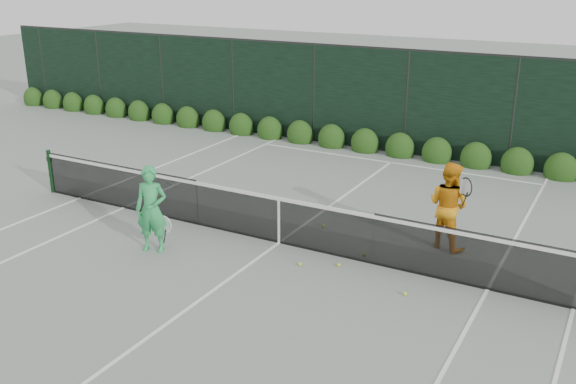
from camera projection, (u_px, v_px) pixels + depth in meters
The scene contains 8 objects.
ground at pixel (279, 243), 12.87m from camera, with size 80.00×80.00×0.00m, color gray.
tennis_net at pixel (278, 218), 12.71m from camera, with size 12.90×0.10×1.07m.
player_woman at pixel (152, 209), 12.27m from camera, with size 0.72×0.59×1.71m.
player_man at pixel (448, 205), 12.41m from camera, with size 1.01×0.89×1.75m.
court_lines at pixel (279, 243), 12.87m from camera, with size 11.03×23.83×0.01m.
windscreen_fence at pixel (194, 216), 10.13m from camera, with size 32.00×21.07×3.06m.
hedge_row at pixel (400, 148), 18.70m from camera, with size 31.66×0.65×0.94m.
tennis_balls at pixel (345, 259), 12.08m from camera, with size 2.58×2.11×0.07m.
Camera 1 is at (5.85, -10.25, 5.24)m, focal length 40.00 mm.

